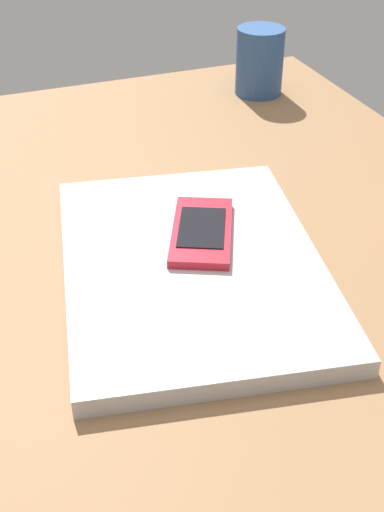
{
  "coord_description": "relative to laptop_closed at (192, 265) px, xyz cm",
  "views": [
    {
      "loc": [
        -43.01,
        18.01,
        43.13
      ],
      "look_at": [
        7.56,
        -1.32,
        5.0
      ],
      "focal_mm": 48.31,
      "sensor_mm": 36.0,
      "label": 1
    }
  ],
  "objects": [
    {
      "name": "coffee_mug",
      "position": [
        39.84,
        -25.91,
        3.96
      ],
      "size": [
        10.65,
        7.04,
        9.82
      ],
      "color": "#2D518C",
      "rests_on": "desk_surface"
    },
    {
      "name": "desk_surface",
      "position": [
        -7.56,
        1.32,
        -2.45
      ],
      "size": [
        120.0,
        80.0,
        3.0
      ],
      "primitive_type": "cube",
      "color": "olive",
      "rests_on": "ground"
    },
    {
      "name": "laptop_closed",
      "position": [
        0.0,
        0.0,
        0.0
      ],
      "size": [
        37.59,
        30.16,
        1.89
      ],
      "primitive_type": "cube",
      "rotation": [
        0.0,
        0.0,
        -0.18
      ],
      "color": "#B7BABC",
      "rests_on": "desk_surface"
    },
    {
      "name": "cell_phone_on_laptop",
      "position": [
        3.2,
        -2.27,
        1.43
      ],
      "size": [
        13.34,
        10.35,
        1.03
      ],
      "color": "red",
      "rests_on": "laptop_closed"
    }
  ]
}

